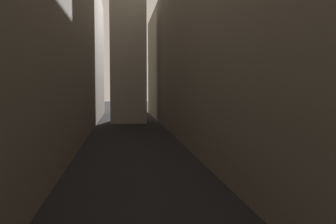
% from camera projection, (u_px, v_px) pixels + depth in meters
% --- Properties ---
extents(ground_plane, '(264.00, 264.00, 0.00)m').
position_uv_depth(ground_plane, '(133.00, 148.00, 38.93)').
color(ground_plane, black).
extents(building_block_left, '(13.12, 108.00, 25.78)m').
position_uv_depth(building_block_left, '(15.00, 24.00, 38.57)').
color(building_block_left, '#756B5B').
rests_on(building_block_left, ground).
extents(building_block_right, '(12.05, 108.00, 22.20)m').
position_uv_depth(building_block_right, '(236.00, 45.00, 41.59)').
color(building_block_right, '#756B5B').
rests_on(building_block_right, ground).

